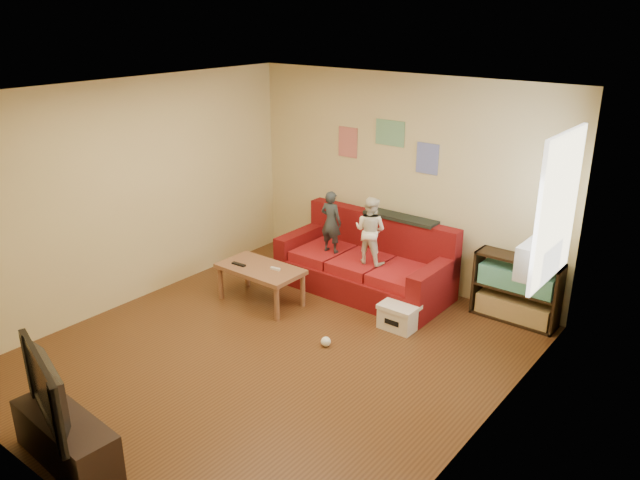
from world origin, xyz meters
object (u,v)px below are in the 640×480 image
Objects in this scene: tv_stand at (66,439)px; child_b at (370,230)px; child_a at (331,222)px; file_box at (399,316)px; coffee_table at (260,272)px; television at (57,386)px; sofa at (367,265)px; bookshelf at (516,293)px.

child_b is at bearing 90.65° from tv_stand.
child_a reaches higher than file_box.
television is (0.76, -3.07, 0.30)m from coffee_table.
sofa is 2.10× the size of coffee_table.
child_a is 1.12m from coffee_table.
coffee_table is at bearing 107.23° from tv_stand.
child_b is 4.04m from television.
child_a is at bearing -5.42° from child_b.
sofa is 5.17× the size of file_box.
bookshelf is at bearing 83.95° from television.
child_a reaches higher than bookshelf.
child_a is 0.60m from child_b.
sofa reaches higher than bookshelf.
television is at bearing -104.69° from file_box.
child_a is 0.79× the size of television.
bookshelf is (2.29, 0.52, -0.52)m from child_a.
file_box is (0.74, -0.48, -0.74)m from child_b.
coffee_table is 3.18m from television.
television reaches higher than coffee_table.
coffee_table reaches higher than tv_stand.
child_b is at bearing -49.87° from sofa.
file_box is (1.34, -0.48, -0.72)m from child_a.
child_b is at bearing 103.75° from television.
sofa is 0.61m from child_b.
tv_stand is 0.50m from television.
file_box is at bearing 141.50° from child_b.
child_a is 4.06m from television.
television is at bearing 0.00° from tv_stand.
child_b is 0.86× the size of bookshelf.
child_b is 0.82× the size of television.
tv_stand reaches higher than file_box.
child_a is 0.75× the size of tv_stand.
file_box is (-0.95, -1.00, -0.20)m from bookshelf.
file_box is at bearing 15.82° from coffee_table.
tv_stand is at bearing -76.13° from coffee_table.
child_a is 0.83× the size of bookshelf.
file_box is at bearing 91.77° from television.
sofa is 1.12m from file_box.
child_b reaches higher than bookshelf.
child_a is 1.60m from file_box.
sofa is at bearing 105.87° from television.
coffee_table is (-0.80, -1.14, 0.08)m from sofa.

